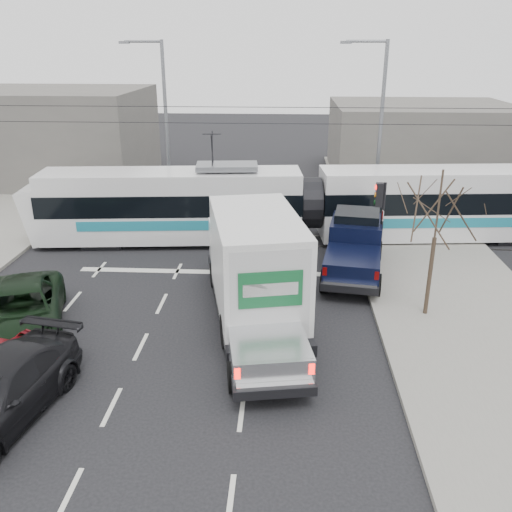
# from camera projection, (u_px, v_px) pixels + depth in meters

# --- Properties ---
(ground) EXTENTS (120.00, 120.00, 0.00)m
(ground) POSITION_uv_depth(u_px,v_px,m) (195.00, 348.00, 16.78)
(ground) COLOR black
(ground) RESTS_ON ground
(sidewalk_right) EXTENTS (6.00, 60.00, 0.15)m
(sidewalk_right) POSITION_uv_depth(u_px,v_px,m) (491.00, 355.00, 16.29)
(sidewalk_right) COLOR gray
(sidewalk_right) RESTS_ON ground
(rails) EXTENTS (60.00, 1.60, 0.03)m
(rails) POSITION_uv_depth(u_px,v_px,m) (228.00, 239.00, 26.06)
(rails) COLOR #33302D
(rails) RESTS_ON ground
(building_left) EXTENTS (14.00, 10.00, 6.00)m
(building_left) POSITION_uv_depth(u_px,v_px,m) (41.00, 135.00, 36.84)
(building_left) COLOR #66625C
(building_left) RESTS_ON ground
(building_right) EXTENTS (12.00, 10.00, 5.00)m
(building_right) POSITION_uv_depth(u_px,v_px,m) (420.00, 141.00, 37.54)
(building_right) COLOR #66625C
(building_right) RESTS_ON ground
(bare_tree) EXTENTS (2.40, 2.40, 5.00)m
(bare_tree) POSITION_uv_depth(u_px,v_px,m) (438.00, 211.00, 17.32)
(bare_tree) COLOR #47382B
(bare_tree) RESTS_ON ground
(traffic_signal) EXTENTS (0.44, 0.44, 3.60)m
(traffic_signal) POSITION_uv_depth(u_px,v_px,m) (380.00, 207.00, 21.48)
(traffic_signal) COLOR black
(traffic_signal) RESTS_ON ground
(street_lamp_near) EXTENTS (2.38, 0.25, 9.00)m
(street_lamp_near) POSITION_uv_depth(u_px,v_px,m) (377.00, 121.00, 27.53)
(street_lamp_near) COLOR slate
(street_lamp_near) RESTS_ON ground
(street_lamp_far) EXTENTS (2.38, 0.25, 9.00)m
(street_lamp_far) POSITION_uv_depth(u_px,v_px,m) (163.00, 115.00, 29.99)
(street_lamp_far) COLOR slate
(street_lamp_far) RESTS_ON ground
(catenary) EXTENTS (60.00, 0.20, 7.00)m
(catenary) POSITION_uv_depth(u_px,v_px,m) (227.00, 159.00, 24.65)
(catenary) COLOR black
(catenary) RESTS_ON ground
(tram) EXTENTS (24.92, 4.69, 5.06)m
(tram) POSITION_uv_depth(u_px,v_px,m) (309.00, 204.00, 25.32)
(tram) COLOR silver
(tram) RESTS_ON ground
(silver_pickup) EXTENTS (3.15, 6.54, 2.28)m
(silver_pickup) POSITION_uv_depth(u_px,v_px,m) (260.00, 311.00, 16.64)
(silver_pickup) COLOR black
(silver_pickup) RESTS_ON ground
(box_truck) EXTENTS (4.09, 7.95, 3.79)m
(box_truck) POSITION_uv_depth(u_px,v_px,m) (254.00, 265.00, 18.20)
(box_truck) COLOR black
(box_truck) RESTS_ON ground
(navy_pickup) EXTENTS (2.96, 5.93, 2.39)m
(navy_pickup) POSITION_uv_depth(u_px,v_px,m) (355.00, 245.00, 21.95)
(navy_pickup) COLOR black
(navy_pickup) RESTS_ON ground
(green_car) EXTENTS (4.20, 5.92, 1.50)m
(green_car) POSITION_uv_depth(u_px,v_px,m) (22.00, 310.00, 17.53)
(green_car) COLOR black
(green_car) RESTS_ON ground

